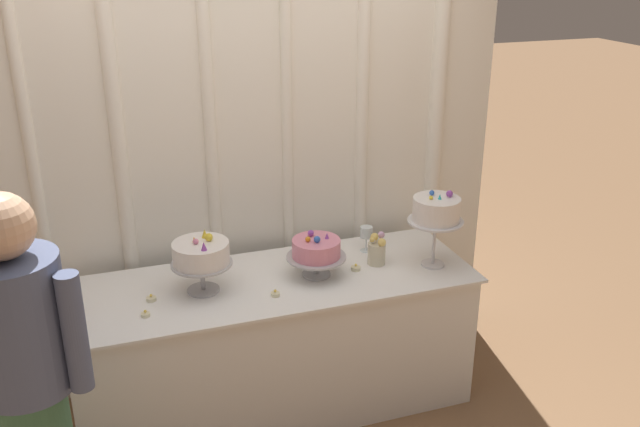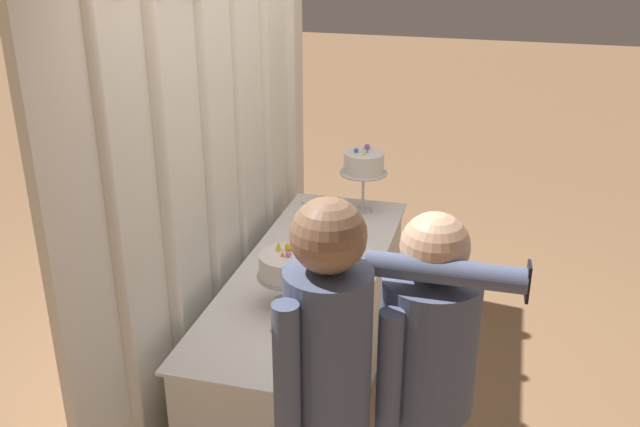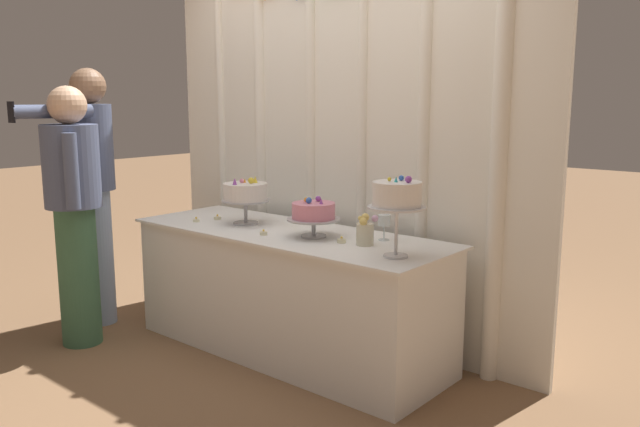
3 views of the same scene
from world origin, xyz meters
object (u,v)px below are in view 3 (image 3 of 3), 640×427
at_px(tealight_far_left, 196,220).
at_px(tealight_near_right, 263,233).
at_px(cake_table, 288,292).
at_px(cake_display_leftmost, 245,193).
at_px(cake_display_center, 314,213).
at_px(guest_girl_blue_dress, 92,180).
at_px(tealight_far_right, 342,241).
at_px(wine_glass, 384,221).
at_px(tealight_near_left, 218,218).
at_px(cake_display_rightmost, 397,197).
at_px(flower_vase, 365,231).
at_px(guest_man_pink_jacket, 74,206).

distance_m(tealight_far_left, tealight_near_right, 0.62).
bearing_deg(cake_table, cake_display_leftmost, -179.35).
bearing_deg(cake_display_center, tealight_near_right, -150.65).
distance_m(tealight_far_left, guest_girl_blue_dress, 0.81).
bearing_deg(tealight_near_right, tealight_far_right, 15.76).
bearing_deg(wine_glass, tealight_near_left, -171.02).
bearing_deg(cake_display_rightmost, cake_display_center, 171.70).
distance_m(cake_table, cake_display_leftmost, 0.68).
bearing_deg(cake_display_rightmost, wine_glass, 133.42).
height_order(cake_display_center, cake_display_rightmost, cake_display_rightmost).
bearing_deg(tealight_near_left, tealight_far_left, -106.07).
height_order(cake_display_leftmost, tealight_far_right, cake_display_leftmost).
bearing_deg(flower_vase, cake_display_leftmost, -179.59).
distance_m(cake_display_center, guest_girl_blue_dress, 1.66).
distance_m(flower_vase, guest_girl_blue_dress, 2.01).
height_order(cake_display_leftmost, tealight_near_right, cake_display_leftmost).
distance_m(tealight_near_left, guest_man_pink_jacket, 0.90).
height_order(flower_vase, tealight_near_left, flower_vase).
height_order(cake_table, cake_display_leftmost, cake_display_leftmost).
height_order(cake_display_center, wine_glass, cake_display_center).
xyz_separation_m(cake_display_center, tealight_near_right, (-0.26, -0.15, -0.13)).
distance_m(cake_table, flower_vase, 0.74).
bearing_deg(cake_display_leftmost, cake_display_center, -1.73).
distance_m(cake_display_leftmost, flower_vase, 0.95).
xyz_separation_m(tealight_near_left, tealight_far_right, (1.06, -0.02, 0.00)).
distance_m(cake_display_center, tealight_far_left, 0.91).
bearing_deg(guest_girl_blue_dress, cake_display_center, 15.47).
bearing_deg(guest_man_pink_jacket, tealight_far_left, 51.91).
bearing_deg(wine_glass, flower_vase, -92.94).
bearing_deg(tealight_far_right, cake_display_rightmost, -10.89).
relative_size(wine_glass, tealight_near_right, 3.27).
relative_size(tealight_far_left, tealight_near_right, 0.96).
relative_size(cake_display_center, tealight_near_left, 6.39).
bearing_deg(tealight_far_left, cake_display_center, 9.09).
height_order(wine_glass, guest_man_pink_jacket, guest_man_pink_jacket).
bearing_deg(guest_man_pink_jacket, flower_vase, 23.94).
relative_size(cake_display_rightmost, wine_glass, 2.88).
distance_m(cake_display_leftmost, wine_glass, 0.97).
xyz_separation_m(wine_glass, flower_vase, (-0.01, -0.17, -0.03)).
bearing_deg(tealight_far_left, wine_glass, 15.04).
bearing_deg(tealight_far_left, guest_girl_blue_dress, -157.16).
height_order(cake_display_rightmost, tealight_near_right, cake_display_rightmost).
height_order(cake_table, guest_girl_blue_dress, guest_girl_blue_dress).
height_order(cake_display_rightmost, wine_glass, cake_display_rightmost).
distance_m(cake_display_leftmost, cake_display_center, 0.59).
distance_m(tealight_near_right, guest_girl_blue_dress, 1.39).
distance_m(cake_table, guest_girl_blue_dress, 1.58).
bearing_deg(tealight_far_right, wine_glass, 55.05).
xyz_separation_m(cake_display_center, tealight_far_right, (0.22, -0.01, -0.13)).
xyz_separation_m(tealight_far_right, guest_man_pink_jacket, (-1.56, -0.72, 0.12)).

